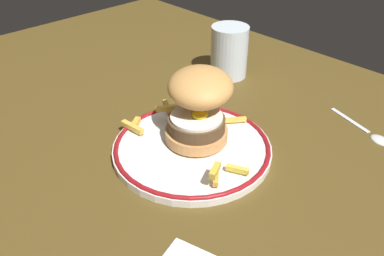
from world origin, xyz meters
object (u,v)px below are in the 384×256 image
at_px(water_glass, 229,55).
at_px(spoon, 374,134).
at_px(burger, 199,105).
at_px(dinner_plate, 192,147).

relative_size(water_glass, spoon, 0.83).
distance_m(burger, water_glass, 0.27).
bearing_deg(water_glass, spoon, 0.95).
bearing_deg(spoon, dinner_plate, -125.77).
bearing_deg(burger, dinner_plate, -66.94).
distance_m(dinner_plate, spoon, 0.32).
height_order(water_glass, spoon, water_glass).
xyz_separation_m(dinner_plate, burger, (-0.01, 0.02, 0.06)).
bearing_deg(dinner_plate, burger, 113.06).
height_order(dinner_plate, burger, burger).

